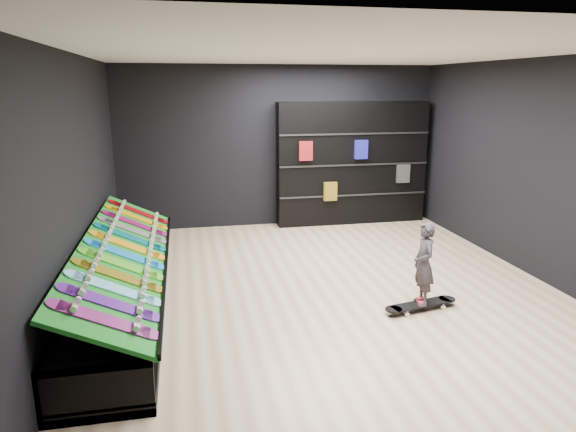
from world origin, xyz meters
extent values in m
cube|color=#D1B48D|center=(0.00, 0.00, 0.00)|extent=(6.00, 7.00, 0.01)
cube|color=white|center=(0.00, 0.00, 3.00)|extent=(6.00, 7.00, 0.01)
cube|color=black|center=(0.00, 3.50, 1.50)|extent=(6.00, 0.02, 3.00)
cube|color=black|center=(0.00, -3.50, 1.50)|extent=(6.00, 0.02, 3.00)
cube|color=black|center=(-3.00, 0.00, 1.50)|extent=(0.02, 7.00, 3.00)
cube|color=black|center=(3.00, 0.00, 1.50)|extent=(0.02, 7.00, 3.00)
cube|color=#0F6215|center=(-2.50, 0.00, 0.71)|extent=(0.92, 4.50, 0.46)
cube|color=black|center=(1.40, 3.32, 1.17)|extent=(2.91, 0.34, 2.33)
imported|color=black|center=(0.93, -0.78, 0.39)|extent=(0.18, 0.24, 0.60)
camera|label=1|loc=(-1.78, -6.04, 2.63)|focal=32.00mm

